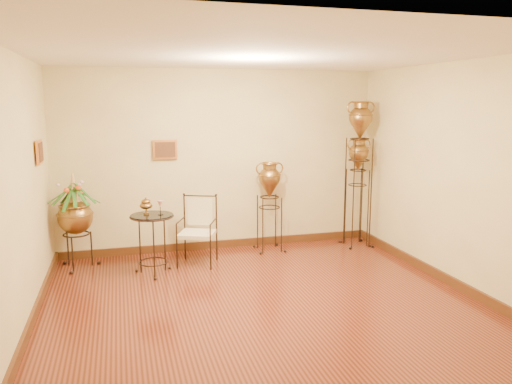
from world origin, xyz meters
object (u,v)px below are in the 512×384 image
object	(u,v)px
amphora_tall	(359,173)
planter_urn	(75,213)
amphora_mid	(357,192)
side_table	(153,243)
armchair	(197,231)

from	to	relation	value
amphora_tall	planter_urn	size ratio (longest dim) A/B	1.66
amphora_mid	planter_urn	distance (m)	4.30
amphora_tall	planter_urn	world-z (taller)	amphora_tall
amphora_tall	side_table	world-z (taller)	amphora_tall
amphora_tall	side_table	size ratio (longest dim) A/B	2.26
amphora_mid	planter_urn	xyz separation A→B (m)	(-4.30, 0.00, -0.10)
planter_urn	armchair	size ratio (longest dim) A/B	1.44
amphora_mid	planter_urn	world-z (taller)	amphora_mid
amphora_mid	side_table	size ratio (longest dim) A/B	1.69
planter_urn	armchair	world-z (taller)	planter_urn
amphora_tall	armchair	world-z (taller)	amphora_tall
armchair	side_table	bearing A→B (deg)	-137.23
side_table	amphora_tall	bearing A→B (deg)	9.13
amphora_tall	planter_urn	distance (m)	4.32
amphora_mid	planter_urn	bearing A→B (deg)	179.97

